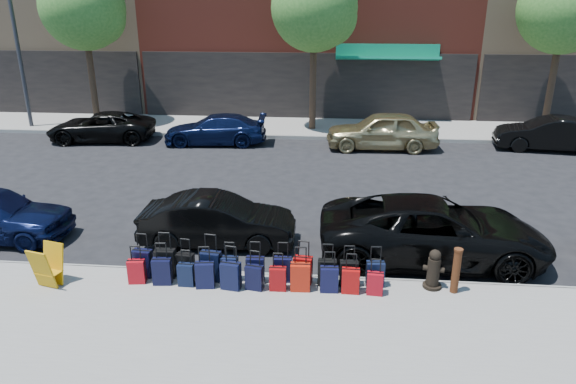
# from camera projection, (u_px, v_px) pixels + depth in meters

# --- Properties ---
(ground) EXTENTS (120.00, 120.00, 0.00)m
(ground) POSITION_uv_depth(u_px,v_px,m) (281.00, 204.00, 15.41)
(ground) COLOR black
(ground) RESTS_ON ground
(sidewalk_near) EXTENTS (60.00, 4.00, 0.15)m
(sidewalk_near) POSITION_uv_depth(u_px,v_px,m) (243.00, 331.00, 9.31)
(sidewalk_near) COLOR gray
(sidewalk_near) RESTS_ON ground
(sidewalk_far) EXTENTS (60.00, 4.00, 0.15)m
(sidewalk_far) POSITION_uv_depth(u_px,v_px,m) (302.00, 127.00, 24.74)
(sidewalk_far) COLOR gray
(sidewalk_far) RESTS_ON ground
(curb_near) EXTENTS (60.00, 0.08, 0.15)m
(curb_near) POSITION_uv_depth(u_px,v_px,m) (259.00, 276.00, 11.20)
(curb_near) COLOR gray
(curb_near) RESTS_ON ground
(curb_far) EXTENTS (60.00, 0.08, 0.15)m
(curb_far) POSITION_uv_depth(u_px,v_px,m) (299.00, 138.00, 22.85)
(curb_far) COLOR gray
(curb_far) RESTS_ON ground
(tree_left) EXTENTS (3.80, 3.80, 7.27)m
(tree_left) POSITION_uv_depth(u_px,v_px,m) (86.00, 10.00, 23.28)
(tree_left) COLOR black
(tree_left) RESTS_ON sidewalk_far
(tree_center) EXTENTS (3.80, 3.80, 7.27)m
(tree_center) POSITION_uv_depth(u_px,v_px,m) (317.00, 10.00, 22.38)
(tree_center) COLOR black
(tree_center) RESTS_ON sidewalk_far
(tree_right) EXTENTS (3.80, 3.80, 7.27)m
(tree_right) POSITION_uv_depth(u_px,v_px,m) (568.00, 11.00, 21.48)
(tree_right) COLOR black
(tree_right) RESTS_ON sidewalk_far
(streetlight) EXTENTS (2.59, 0.18, 8.00)m
(streetlight) POSITION_uv_depth(u_px,v_px,m) (19.00, 28.00, 23.13)
(streetlight) COLOR #333338
(streetlight) RESTS_ON sidewalk_far
(suitcase_front_0) EXTENTS (0.42, 0.26, 0.97)m
(suitcase_front_0) POSITION_uv_depth(u_px,v_px,m) (143.00, 263.00, 10.96)
(suitcase_front_0) COLOR black
(suitcase_front_0) RESTS_ON sidewalk_near
(suitcase_front_1) EXTENTS (0.42, 0.24, 1.01)m
(suitcase_front_1) POSITION_uv_depth(u_px,v_px,m) (166.00, 263.00, 10.94)
(suitcase_front_1) COLOR black
(suitcase_front_1) RESTS_ON sidewalk_near
(suitcase_front_2) EXTENTS (0.38, 0.24, 0.87)m
(suitcase_front_2) POSITION_uv_depth(u_px,v_px,m) (186.00, 265.00, 10.94)
(suitcase_front_2) COLOR black
(suitcase_front_2) RESTS_ON sidewalk_near
(suitcase_front_3) EXTENTS (0.45, 0.28, 1.03)m
(suitcase_front_3) POSITION_uv_depth(u_px,v_px,m) (211.00, 266.00, 10.81)
(suitcase_front_3) COLOR black
(suitcase_front_3) RESTS_ON sidewalk_near
(suitcase_front_4) EXTENTS (0.36, 0.20, 0.86)m
(suitcase_front_4) POSITION_uv_depth(u_px,v_px,m) (230.00, 269.00, 10.81)
(suitcase_front_4) COLOR black
(suitcase_front_4) RESTS_ON sidewalk_near
(suitcase_front_5) EXTENTS (0.38, 0.22, 0.91)m
(suitcase_front_5) POSITION_uv_depth(u_px,v_px,m) (255.00, 269.00, 10.74)
(suitcase_front_5) COLOR black
(suitcase_front_5) RESTS_ON sidewalk_near
(suitcase_front_6) EXTENTS (0.37, 0.21, 0.87)m
(suitcase_front_6) POSITION_uv_depth(u_px,v_px,m) (283.00, 269.00, 10.77)
(suitcase_front_6) COLOR black
(suitcase_front_6) RESTS_ON sidewalk_near
(suitcase_front_7) EXTENTS (0.41, 0.26, 0.93)m
(suitcase_front_7) POSITION_uv_depth(u_px,v_px,m) (303.00, 270.00, 10.71)
(suitcase_front_7) COLOR maroon
(suitcase_front_7) RESTS_ON sidewalk_near
(suitcase_front_8) EXTENTS (0.38, 0.22, 0.91)m
(suitcase_front_8) POSITION_uv_depth(u_px,v_px,m) (327.00, 272.00, 10.63)
(suitcase_front_8) COLOR black
(suitcase_front_8) RESTS_ON sidewalk_near
(suitcase_front_9) EXTENTS (0.38, 0.22, 0.89)m
(suitcase_front_9) POSITION_uv_depth(u_px,v_px,m) (349.00, 273.00, 10.60)
(suitcase_front_9) COLOR black
(suitcase_front_9) RESTS_ON sidewalk_near
(suitcase_front_10) EXTENTS (0.38, 0.23, 0.88)m
(suitcase_front_10) POSITION_uv_depth(u_px,v_px,m) (375.00, 274.00, 10.58)
(suitcase_front_10) COLOR black
(suitcase_front_10) RESTS_ON sidewalk_near
(suitcase_back_0) EXTENTS (0.37, 0.24, 0.83)m
(suitcase_back_0) POSITION_uv_depth(u_px,v_px,m) (137.00, 271.00, 10.72)
(suitcase_back_0) COLOR #AF0B14
(suitcase_back_0) RESTS_ON sidewalk_near
(suitcase_back_1) EXTENTS (0.40, 0.26, 0.91)m
(suitcase_back_1) POSITION_uv_depth(u_px,v_px,m) (162.00, 271.00, 10.66)
(suitcase_back_1) COLOR black
(suitcase_back_1) RESTS_ON sidewalk_near
(suitcase_back_2) EXTENTS (0.33, 0.20, 0.79)m
(suitcase_back_2) POSITION_uv_depth(u_px,v_px,m) (186.00, 275.00, 10.61)
(suitcase_back_2) COLOR black
(suitcase_back_2) RESTS_ON sidewalk_near
(suitcase_back_3) EXTENTS (0.40, 0.27, 0.90)m
(suitcase_back_3) POSITION_uv_depth(u_px,v_px,m) (205.00, 275.00, 10.53)
(suitcase_back_3) COLOR black
(suitcase_back_3) RESTS_ON sidewalk_near
(suitcase_back_4) EXTENTS (0.42, 0.29, 0.93)m
(suitcase_back_4) POSITION_uv_depth(u_px,v_px,m) (231.00, 276.00, 10.48)
(suitcase_back_4) COLOR black
(suitcase_back_4) RESTS_ON sidewalk_near
(suitcase_back_5) EXTENTS (0.39, 0.27, 0.84)m
(suitcase_back_5) POSITION_uv_depth(u_px,v_px,m) (254.00, 277.00, 10.47)
(suitcase_back_5) COLOR black
(suitcase_back_5) RESTS_ON sidewalk_near
(suitcase_back_6) EXTENTS (0.34, 0.20, 0.81)m
(suitcase_back_6) POSITION_uv_depth(u_px,v_px,m) (278.00, 279.00, 10.44)
(suitcase_back_6) COLOR #92090B
(suitcase_back_6) RESTS_ON sidewalk_near
(suitcase_back_7) EXTENTS (0.41, 0.25, 0.94)m
(suitcase_back_7) POSITION_uv_depth(u_px,v_px,m) (300.00, 277.00, 10.42)
(suitcase_back_7) COLOR #B21C0B
(suitcase_back_7) RESTS_ON sidewalk_near
(suitcase_back_8) EXTENTS (0.37, 0.23, 0.87)m
(suitcase_back_8) POSITION_uv_depth(u_px,v_px,m) (329.00, 279.00, 10.39)
(suitcase_back_8) COLOR black
(suitcase_back_8) RESTS_ON sidewalk_near
(suitcase_back_9) EXTENTS (0.36, 0.21, 0.85)m
(suitcase_back_9) POSITION_uv_depth(u_px,v_px,m) (350.00, 281.00, 10.34)
(suitcase_back_9) COLOR #A20A0A
(suitcase_back_9) RESTS_ON sidewalk_near
(suitcase_back_10) EXTENTS (0.33, 0.21, 0.77)m
(suitcase_back_10) POSITION_uv_depth(u_px,v_px,m) (375.00, 283.00, 10.29)
(suitcase_back_10) COLOR #A10A16
(suitcase_back_10) RESTS_ON sidewalk_near
(fire_hydrant) EXTENTS (0.44, 0.38, 0.85)m
(fire_hydrant) POSITION_uv_depth(u_px,v_px,m) (434.00, 270.00, 10.49)
(fire_hydrant) COLOR black
(fire_hydrant) RESTS_ON sidewalk_near
(bollard) EXTENTS (0.18, 0.18, 0.97)m
(bollard) POSITION_uv_depth(u_px,v_px,m) (456.00, 270.00, 10.27)
(bollard) COLOR #38190C
(bollard) RESTS_ON sidewalk_near
(display_rack) EXTENTS (0.61, 0.64, 0.88)m
(display_rack) POSITION_uv_depth(u_px,v_px,m) (48.00, 267.00, 10.54)
(display_rack) COLOR #CA8F0B
(display_rack) RESTS_ON sidewalk_near
(car_near_1) EXTENTS (3.84, 1.43, 1.25)m
(car_near_1) POSITION_uv_depth(u_px,v_px,m) (218.00, 221.00, 12.66)
(car_near_1) COLOR black
(car_near_1) RESTS_ON ground
(car_near_2) EXTENTS (5.26, 2.44, 1.46)m
(car_near_2) POSITION_uv_depth(u_px,v_px,m) (433.00, 230.00, 11.89)
(car_near_2) COLOR black
(car_near_2) RESTS_ON ground
(car_far_0) EXTENTS (4.73, 2.55, 1.26)m
(car_far_0) POSITION_uv_depth(u_px,v_px,m) (101.00, 127.00, 22.39)
(car_far_0) COLOR black
(car_far_0) RESTS_ON ground
(car_far_1) EXTENTS (4.46, 2.07, 1.26)m
(car_far_1) POSITION_uv_depth(u_px,v_px,m) (215.00, 129.00, 21.90)
(car_far_1) COLOR #0D1639
(car_far_1) RESTS_ON ground
(car_far_2) EXTENTS (4.59, 1.96, 1.55)m
(car_far_2) POSITION_uv_depth(u_px,v_px,m) (382.00, 131.00, 21.10)
(car_far_2) COLOR tan
(car_far_2) RESTS_ON ground
(car_far_3) EXTENTS (4.33, 2.00, 1.38)m
(car_far_3) POSITION_uv_depth(u_px,v_px,m) (549.00, 134.00, 20.90)
(car_far_3) COLOR black
(car_far_3) RESTS_ON ground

